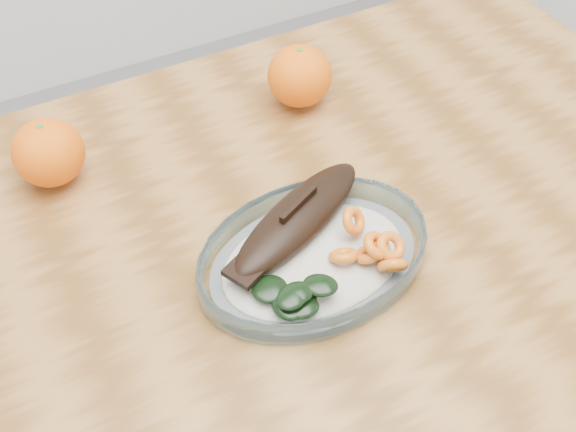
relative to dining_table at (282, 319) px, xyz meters
The scene contains 4 objects.
dining_table is the anchor object (origin of this frame).
plated_meal 0.12m from the dining_table, 20.41° to the right, with size 0.49×0.49×0.08m.
orange_left 0.34m from the dining_table, 125.85° to the left, with size 0.08×0.08×0.08m, color #FF5005.
orange_right 0.32m from the dining_table, 57.99° to the left, with size 0.08×0.08×0.08m, color #FF5005.
Camera 1 is at (-0.22, -0.44, 1.36)m, focal length 45.00 mm.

